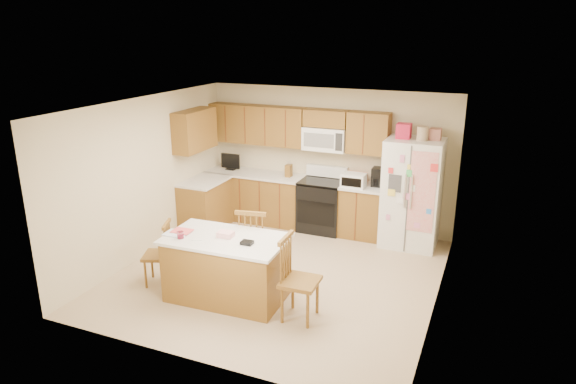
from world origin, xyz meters
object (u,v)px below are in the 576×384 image
at_px(windsor_chair_right, 298,281).
at_px(windsor_chair_back, 254,245).
at_px(windsor_chair_left, 159,255).
at_px(island, 227,268).
at_px(refrigerator, 412,192).
at_px(stove, 322,205).

bearing_deg(windsor_chair_right, windsor_chair_back, 142.04).
bearing_deg(windsor_chair_left, island, -0.05).
bearing_deg(windsor_chair_right, refrigerator, 73.02).
relative_size(refrigerator, windsor_chair_right, 1.89).
bearing_deg(windsor_chair_back, island, -97.89).
bearing_deg(windsor_chair_back, windsor_chair_right, -37.96).
distance_m(stove, windsor_chair_left, 3.17).
bearing_deg(stove, windsor_chair_left, -117.21).
bearing_deg(refrigerator, island, -125.07).
distance_m(island, windsor_chair_back, 0.66).
xyz_separation_m(island, windsor_chair_left, (-1.08, 0.00, -0.01)).
bearing_deg(island, refrigerator, 54.93).
bearing_deg(refrigerator, windsor_chair_back, -131.25).
bearing_deg(stove, refrigerator, -2.30).
height_order(island, windsor_chair_left, island).
bearing_deg(stove, island, -97.37).
xyz_separation_m(stove, refrigerator, (1.57, -0.06, 0.45)).
bearing_deg(windsor_chair_back, refrigerator, 48.75).
xyz_separation_m(refrigerator, island, (-1.94, -2.76, -0.48)).
height_order(refrigerator, island, refrigerator).
distance_m(windsor_chair_left, windsor_chair_back, 1.35).
bearing_deg(windsor_chair_left, windsor_chair_right, -2.81).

